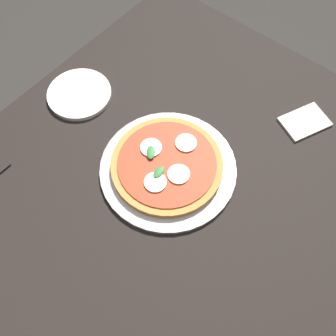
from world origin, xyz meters
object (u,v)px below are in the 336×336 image
serving_tray (168,169)px  pizza (167,164)px  dining_table (161,206)px  napkin (305,122)px  plate_white (79,94)px

serving_tray → pizza: (0.00, 0.00, 0.02)m
serving_tray → pizza: pizza is taller
dining_table → napkin: bearing=-22.6°
dining_table → pizza: bearing=24.5°
serving_tray → pizza: size_ratio=1.23×
dining_table → serving_tray: bearing=21.5°
dining_table → napkin: napkin is taller
dining_table → pizza: pizza is taller
plate_white → napkin: size_ratio=1.47×
dining_table → pizza: size_ratio=4.43×
serving_tray → napkin: bearing=-29.1°
plate_white → napkin: plate_white is taller
plate_white → napkin: 0.66m
plate_white → napkin: (0.34, -0.57, -0.00)m
dining_table → plate_white: bearing=76.7°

